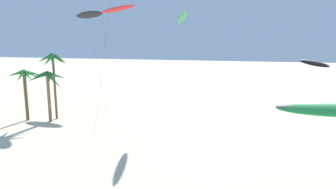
{
  "coord_description": "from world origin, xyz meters",
  "views": [
    {
      "loc": [
        8.1,
        0.17,
        11.12
      ],
      "look_at": [
        3.62,
        18.89,
        7.54
      ],
      "focal_mm": 32.81,
      "sensor_mm": 36.0,
      "label": 1
    }
  ],
  "objects_px": {
    "flying_kite_6": "(89,15)",
    "flying_kite_8": "(118,9)",
    "flying_kite_7": "(335,109)",
    "palm_tree_3": "(54,64)",
    "flying_kite_0": "(182,18)",
    "flying_kite_5": "(314,63)",
    "palm_tree_2": "(48,81)",
    "palm_tree_0": "(24,79)"
  },
  "relations": [
    {
      "from": "palm_tree_0",
      "to": "palm_tree_3",
      "type": "xyz_separation_m",
      "value": [
        3.48,
        1.58,
        1.95
      ]
    },
    {
      "from": "palm_tree_3",
      "to": "palm_tree_0",
      "type": "bearing_deg",
      "value": -155.51
    },
    {
      "from": "flying_kite_0",
      "to": "palm_tree_3",
      "type": "bearing_deg",
      "value": -167.31
    },
    {
      "from": "palm_tree_2",
      "to": "flying_kite_7",
      "type": "distance_m",
      "value": 33.29
    },
    {
      "from": "flying_kite_7",
      "to": "flying_kite_8",
      "type": "xyz_separation_m",
      "value": [
        -28.85,
        30.18,
        10.14
      ]
    },
    {
      "from": "palm_tree_0",
      "to": "flying_kite_6",
      "type": "distance_m",
      "value": 14.0
    },
    {
      "from": "palm_tree_2",
      "to": "flying_kite_7",
      "type": "relative_size",
      "value": 0.83
    },
    {
      "from": "flying_kite_6",
      "to": "flying_kite_7",
      "type": "xyz_separation_m",
      "value": [
        29.98,
        -21.17,
        -8.51
      ]
    },
    {
      "from": "flying_kite_5",
      "to": "flying_kite_7",
      "type": "distance_m",
      "value": 39.58
    },
    {
      "from": "flying_kite_7",
      "to": "flying_kite_8",
      "type": "bearing_deg",
      "value": 133.71
    },
    {
      "from": "palm_tree_0",
      "to": "flying_kite_6",
      "type": "bearing_deg",
      "value": 63.79
    },
    {
      "from": "palm_tree_0",
      "to": "palm_tree_3",
      "type": "height_order",
      "value": "palm_tree_3"
    },
    {
      "from": "palm_tree_2",
      "to": "palm_tree_3",
      "type": "distance_m",
      "value": 2.62
    },
    {
      "from": "palm_tree_0",
      "to": "flying_kite_7",
      "type": "distance_m",
      "value": 36.6
    },
    {
      "from": "flying_kite_5",
      "to": "flying_kite_8",
      "type": "distance_m",
      "value": 37.93
    },
    {
      "from": "palm_tree_2",
      "to": "flying_kite_6",
      "type": "height_order",
      "value": "flying_kite_6"
    },
    {
      "from": "palm_tree_0",
      "to": "flying_kite_7",
      "type": "height_order",
      "value": "palm_tree_0"
    },
    {
      "from": "flying_kite_5",
      "to": "flying_kite_6",
      "type": "height_order",
      "value": "flying_kite_6"
    },
    {
      "from": "flying_kite_0",
      "to": "flying_kite_6",
      "type": "xyz_separation_m",
      "value": [
        -15.56,
        4.33,
        0.93
      ]
    },
    {
      "from": "flying_kite_5",
      "to": "flying_kite_7",
      "type": "height_order",
      "value": "flying_kite_5"
    },
    {
      "from": "flying_kite_0",
      "to": "flying_kite_5",
      "type": "xyz_separation_m",
      "value": [
        21.11,
        22.17,
        -7.33
      ]
    },
    {
      "from": "flying_kite_6",
      "to": "flying_kite_7",
      "type": "distance_m",
      "value": 37.67
    },
    {
      "from": "flying_kite_0",
      "to": "palm_tree_0",
      "type": "bearing_deg",
      "value": -165.18
    },
    {
      "from": "flying_kite_7",
      "to": "palm_tree_3",
      "type": "bearing_deg",
      "value": 157.37
    },
    {
      "from": "palm_tree_0",
      "to": "flying_kite_6",
      "type": "relative_size",
      "value": 0.45
    },
    {
      "from": "flying_kite_5",
      "to": "flying_kite_8",
      "type": "relative_size",
      "value": 0.54
    },
    {
      "from": "palm_tree_3",
      "to": "flying_kite_6",
      "type": "xyz_separation_m",
      "value": [
        1.3,
        8.12,
        6.92
      ]
    },
    {
      "from": "flying_kite_6",
      "to": "palm_tree_2",
      "type": "bearing_deg",
      "value": -97.47
    },
    {
      "from": "flying_kite_7",
      "to": "flying_kite_0",
      "type": "bearing_deg",
      "value": 130.57
    },
    {
      "from": "flying_kite_0",
      "to": "flying_kite_7",
      "type": "bearing_deg",
      "value": -49.43
    },
    {
      "from": "flying_kite_0",
      "to": "flying_kite_8",
      "type": "relative_size",
      "value": 0.85
    },
    {
      "from": "palm_tree_2",
      "to": "flying_kite_0",
      "type": "height_order",
      "value": "flying_kite_0"
    },
    {
      "from": "flying_kite_5",
      "to": "flying_kite_8",
      "type": "xyz_separation_m",
      "value": [
        -35.54,
        -8.83,
        9.88
      ]
    },
    {
      "from": "palm_tree_2",
      "to": "flying_kite_8",
      "type": "xyz_separation_m",
      "value": [
        2.41,
        18.73,
        10.63
      ]
    },
    {
      "from": "palm_tree_3",
      "to": "flying_kite_7",
      "type": "height_order",
      "value": "palm_tree_3"
    },
    {
      "from": "flying_kite_6",
      "to": "flying_kite_8",
      "type": "xyz_separation_m",
      "value": [
        1.13,
        9.01,
        1.63
      ]
    },
    {
      "from": "palm_tree_2",
      "to": "flying_kite_8",
      "type": "distance_m",
      "value": 21.67
    },
    {
      "from": "palm_tree_0",
      "to": "flying_kite_8",
      "type": "distance_m",
      "value": 22.27
    },
    {
      "from": "flying_kite_6",
      "to": "flying_kite_7",
      "type": "bearing_deg",
      "value": -35.22
    },
    {
      "from": "flying_kite_0",
      "to": "flying_kite_7",
      "type": "xyz_separation_m",
      "value": [
        14.42,
        -16.84,
        -7.59
      ]
    },
    {
      "from": "flying_kite_5",
      "to": "flying_kite_8",
      "type": "bearing_deg",
      "value": -166.05
    },
    {
      "from": "palm_tree_0",
      "to": "palm_tree_2",
      "type": "distance_m",
      "value": 3.51
    }
  ]
}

